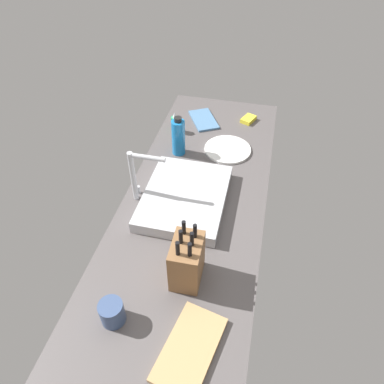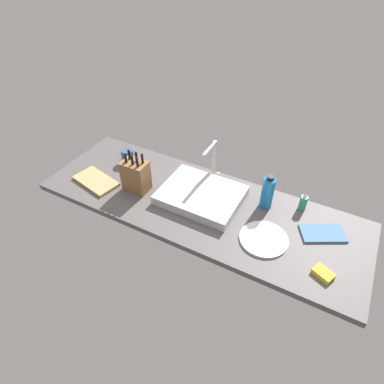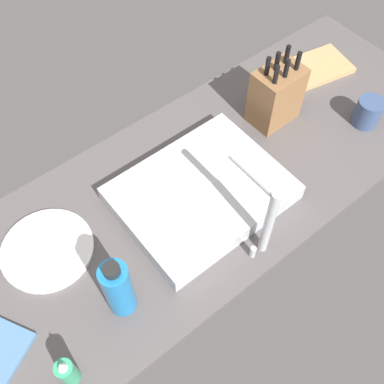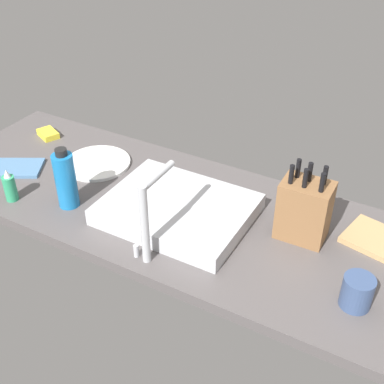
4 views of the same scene
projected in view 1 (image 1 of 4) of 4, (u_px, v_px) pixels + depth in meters
countertop_slab at (194, 205)px, 157.48cm from camera, size 184.32×62.98×3.50cm
sink_basin at (185, 197)px, 154.46cm from camera, size 44.96×35.21×5.46cm
faucet at (137, 172)px, 147.04cm from camera, size 5.50×16.03×25.55cm
knife_block at (187, 261)px, 121.81cm from camera, size 14.80×10.67×24.70cm
cutting_board at (190, 349)px, 108.77cm from camera, size 29.90×20.31×1.80cm
soap_bottle at (175, 124)px, 193.07cm from camera, size 4.12×4.12×11.67cm
water_bottle at (178, 137)px, 175.60cm from camera, size 6.77×6.77×20.94cm
dinner_plate at (228, 149)px, 183.23cm from camera, size 24.26×24.26×1.20cm
dish_towel at (204, 120)px, 203.92cm from camera, size 25.20×21.42×1.20cm
coffee_mug at (112, 312)px, 113.59cm from camera, size 8.11×8.11×9.00cm
dish_sponge at (248, 119)px, 203.09cm from camera, size 10.64×9.09×2.40cm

